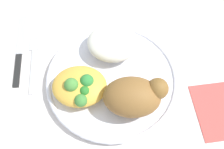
{
  "coord_description": "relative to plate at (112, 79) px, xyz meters",
  "views": [
    {
      "loc": [
        0.01,
        -0.24,
        0.47
      ],
      "look_at": [
        0.0,
        0.0,
        0.03
      ],
      "focal_mm": 40.71,
      "sensor_mm": 36.0,
      "label": 1
    }
  ],
  "objects": [
    {
      "name": "plate",
      "position": [
        0.0,
        0.0,
        0.0
      ],
      "size": [
        0.27,
        0.27,
        0.02
      ],
      "color": "white",
      "rests_on": "ground_plane"
    },
    {
      "name": "mac_cheese_with_broccoli",
      "position": [
        -0.06,
        -0.03,
        0.03
      ],
      "size": [
        0.1,
        0.09,
        0.05
      ],
      "color": "gold",
      "rests_on": "plate"
    },
    {
      "name": "napkin",
      "position": [
        0.21,
        -0.06,
        -0.01
      ],
      "size": [
        0.1,
        0.13,
        0.0
      ],
      "primitive_type": "cube",
      "rotation": [
        0.0,
        0.0,
        0.16
      ],
      "color": "#DB4C47",
      "rests_on": "ground_plane"
    },
    {
      "name": "ground_plane",
      "position": [
        0.0,
        0.0,
        -0.01
      ],
      "size": [
        2.0,
        2.0,
        0.0
      ],
      "primitive_type": "plane",
      "color": "silver"
    },
    {
      "name": "fork",
      "position": [
        -0.17,
        0.04,
        -0.01
      ],
      "size": [
        0.03,
        0.14,
        0.01
      ],
      "color": "#B2B2B7",
      "rests_on": "ground_plane"
    },
    {
      "name": "rice_pile",
      "position": [
        -0.0,
        0.07,
        0.03
      ],
      "size": [
        0.11,
        0.09,
        0.04
      ],
      "primitive_type": "ellipsoid",
      "color": "white",
      "rests_on": "plate"
    },
    {
      "name": "knife",
      "position": [
        -0.2,
        0.06,
        -0.01
      ],
      "size": [
        0.04,
        0.19,
        0.01
      ],
      "color": "black",
      "rests_on": "ground_plane"
    },
    {
      "name": "roasted_chicken",
      "position": [
        0.04,
        -0.06,
        0.04
      ],
      "size": [
        0.12,
        0.08,
        0.07
      ],
      "color": "brown",
      "rests_on": "plate"
    }
  ]
}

